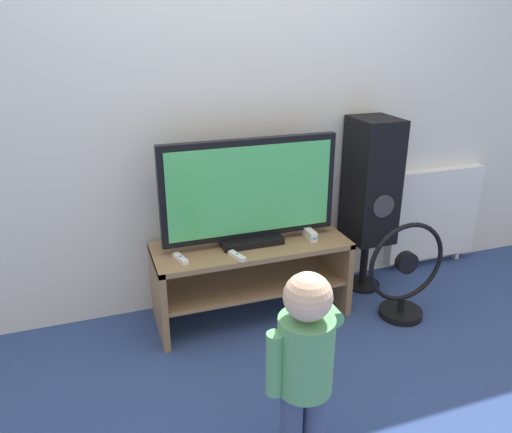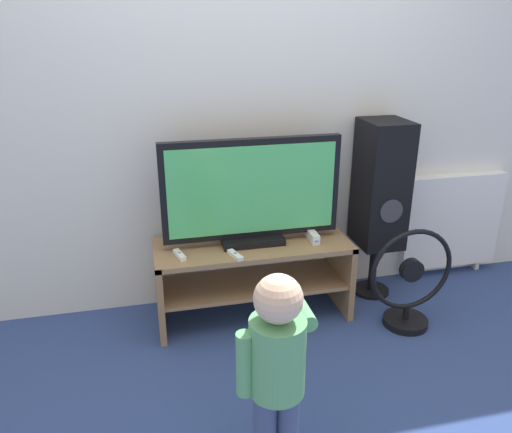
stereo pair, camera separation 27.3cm
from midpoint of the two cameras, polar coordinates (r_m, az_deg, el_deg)
name	(u,v)px [view 1 (the left image)]	position (r m, az deg, el deg)	size (l,w,h in m)	color
ground_plane	(263,333)	(2.94, -1.88, -13.24)	(16.00, 16.00, 0.00)	navy
wall_back	(234,91)	(2.93, -5.27, 14.02)	(10.00, 0.06, 2.60)	silver
tv_stand	(251,268)	(2.96, -3.21, -5.96)	(1.14, 0.43, 0.47)	#93704C
television	(250,193)	(2.79, -3.51, 2.61)	(1.02, 0.20, 0.61)	black
game_console	(308,233)	(2.97, 3.34, -1.90)	(0.04, 0.19, 0.05)	white
remote_primary	(181,258)	(2.74, -11.47, -4.79)	(0.07, 0.13, 0.03)	white
remote_secondary	(237,256)	(2.72, -5.06, -4.59)	(0.07, 0.13, 0.03)	white
child	(305,354)	(1.96, 1.48, -15.55)	(0.32, 0.48, 0.84)	#3F4C72
speaker_tower	(371,183)	(3.18, 10.62, 3.69)	(0.26, 0.32, 1.14)	black
floor_fan	(405,276)	(3.05, 14.21, -6.66)	(0.50, 0.26, 0.61)	black
radiator	(434,214)	(3.73, 17.72, 0.22)	(0.71, 0.08, 0.72)	white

